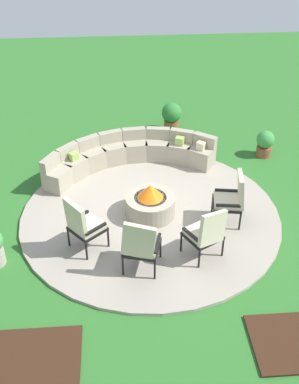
{
  "coord_description": "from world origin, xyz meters",
  "views": [
    {
      "loc": [
        -0.59,
        -7.54,
        5.84
      ],
      "look_at": [
        0.0,
        0.2,
        0.45
      ],
      "focal_mm": 44.79,
      "sensor_mm": 36.0,
      "label": 1
    }
  ],
  "objects_px": {
    "lounge_chair_front_left": "(83,224)",
    "lounge_chair_back_left": "(206,232)",
    "fire_pit": "(150,203)",
    "potted_plant_2": "(265,143)",
    "curved_stone_bench": "(127,155)",
    "lounge_chair_back_right": "(232,197)",
    "lounge_chair_front_right": "(141,244)",
    "potted_plant_0": "(172,116)"
  },
  "relations": [
    {
      "from": "lounge_chair_front_left",
      "to": "lounge_chair_back_left",
      "type": "relative_size",
      "value": 1.06
    },
    {
      "from": "fire_pit",
      "to": "potted_plant_2",
      "type": "bearing_deg",
      "value": 37.03
    },
    {
      "from": "curved_stone_bench",
      "to": "potted_plant_2",
      "type": "relative_size",
      "value": 6.01
    },
    {
      "from": "lounge_chair_front_left",
      "to": "lounge_chair_back_right",
      "type": "bearing_deg",
      "value": 61.92
    },
    {
      "from": "lounge_chair_back_right",
      "to": "potted_plant_2",
      "type": "relative_size",
      "value": 1.66
    },
    {
      "from": "lounge_chair_front_right",
      "to": "lounge_chair_back_right",
      "type": "distance_m",
      "value": 2.17
    },
    {
      "from": "lounge_chair_back_left",
      "to": "lounge_chair_front_right",
      "type": "bearing_deg",
      "value": 162.22
    },
    {
      "from": "curved_stone_bench",
      "to": "potted_plant_0",
      "type": "distance_m",
      "value": 2.18
    },
    {
      "from": "fire_pit",
      "to": "potted_plant_0",
      "type": "distance_m",
      "value": 3.74
    },
    {
      "from": "lounge_chair_front_right",
      "to": "fire_pit",
      "type": "bearing_deg",
      "value": 94.88
    },
    {
      "from": "lounge_chair_front_left",
      "to": "fire_pit",
      "type": "bearing_deg",
      "value": 86.36
    },
    {
      "from": "fire_pit",
      "to": "lounge_chair_back_left",
      "type": "distance_m",
      "value": 1.58
    },
    {
      "from": "curved_stone_bench",
      "to": "lounge_chair_back_right",
      "type": "height_order",
      "value": "lounge_chair_back_right"
    },
    {
      "from": "lounge_chair_back_right",
      "to": "potted_plant_2",
      "type": "bearing_deg",
      "value": -19.89
    },
    {
      "from": "lounge_chair_front_left",
      "to": "potted_plant_0",
      "type": "bearing_deg",
      "value": 115.22
    },
    {
      "from": "potted_plant_0",
      "to": "lounge_chair_back_right",
      "type": "bearing_deg",
      "value": -80.21
    },
    {
      "from": "lounge_chair_back_left",
      "to": "lounge_chair_back_right",
      "type": "distance_m",
      "value": 1.17
    },
    {
      "from": "lounge_chair_front_left",
      "to": "potted_plant_2",
      "type": "height_order",
      "value": "lounge_chair_front_left"
    },
    {
      "from": "lounge_chair_front_left",
      "to": "potted_plant_0",
      "type": "distance_m",
      "value": 5.04
    },
    {
      "from": "lounge_chair_front_right",
      "to": "potted_plant_0",
      "type": "distance_m",
      "value": 5.31
    },
    {
      "from": "lounge_chair_back_right",
      "to": "potted_plant_0",
      "type": "xyz_separation_m",
      "value": [
        -0.69,
        3.98,
        -0.19
      ]
    },
    {
      "from": "lounge_chair_front_right",
      "to": "lounge_chair_back_left",
      "type": "relative_size",
      "value": 1.05
    },
    {
      "from": "lounge_chair_front_left",
      "to": "lounge_chair_back_left",
      "type": "bearing_deg",
      "value": 39.94
    },
    {
      "from": "lounge_chair_back_right",
      "to": "fire_pit",
      "type": "bearing_deg",
      "value": 86.35
    },
    {
      "from": "lounge_chair_front_right",
      "to": "potted_plant_2",
      "type": "height_order",
      "value": "lounge_chair_front_right"
    },
    {
      "from": "lounge_chair_back_left",
      "to": "lounge_chair_back_right",
      "type": "height_order",
      "value": "lounge_chair_back_right"
    },
    {
      "from": "lounge_chair_front_left",
      "to": "potted_plant_2",
      "type": "xyz_separation_m",
      "value": [
        4.15,
        3.12,
        -0.29
      ]
    },
    {
      "from": "lounge_chair_back_left",
      "to": "lounge_chair_front_left",
      "type": "bearing_deg",
      "value": 140.29
    },
    {
      "from": "lounge_chair_back_right",
      "to": "potted_plant_0",
      "type": "relative_size",
      "value": 1.4
    },
    {
      "from": "lounge_chair_back_left",
      "to": "potted_plant_0",
      "type": "relative_size",
      "value": 1.38
    },
    {
      "from": "lounge_chair_front_left",
      "to": "lounge_chair_back_right",
      "type": "xyz_separation_m",
      "value": [
        2.78,
        0.6,
        -0.01
      ]
    },
    {
      "from": "fire_pit",
      "to": "lounge_chair_back_left",
      "type": "bearing_deg",
      "value": -56.48
    },
    {
      "from": "curved_stone_bench",
      "to": "lounge_chair_back_left",
      "type": "relative_size",
      "value": 3.66
    },
    {
      "from": "lounge_chair_front_right",
      "to": "curved_stone_bench",
      "type": "bearing_deg",
      "value": 106.82
    },
    {
      "from": "fire_pit",
      "to": "lounge_chair_front_right",
      "type": "distance_m",
      "value": 1.59
    },
    {
      "from": "fire_pit",
      "to": "potted_plant_0",
      "type": "height_order",
      "value": "potted_plant_0"
    },
    {
      "from": "curved_stone_bench",
      "to": "potted_plant_2",
      "type": "bearing_deg",
      "value": 6.17
    },
    {
      "from": "potted_plant_0",
      "to": "potted_plant_2",
      "type": "xyz_separation_m",
      "value": [
        2.06,
        -1.46,
        -0.08
      ]
    },
    {
      "from": "fire_pit",
      "to": "curved_stone_bench",
      "type": "distance_m",
      "value": 1.87
    },
    {
      "from": "lounge_chair_back_left",
      "to": "potted_plant_2",
      "type": "relative_size",
      "value": 1.64
    },
    {
      "from": "fire_pit",
      "to": "lounge_chair_back_right",
      "type": "bearing_deg",
      "value": -12.35
    },
    {
      "from": "lounge_chair_back_right",
      "to": "potted_plant_0",
      "type": "bearing_deg",
      "value": 18.49
    }
  ]
}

